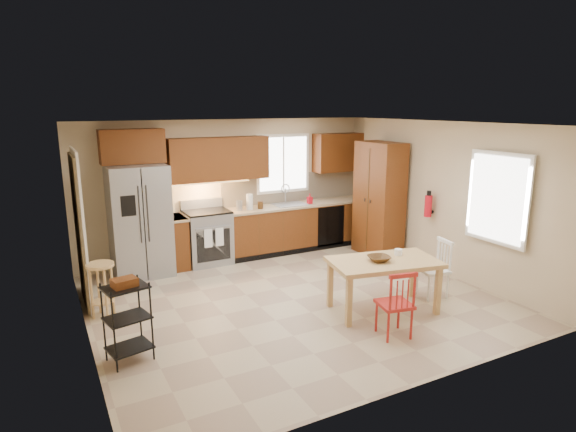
% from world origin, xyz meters
% --- Properties ---
extents(floor, '(5.50, 5.50, 0.00)m').
position_xyz_m(floor, '(0.00, 0.00, 0.00)').
color(floor, tan).
rests_on(floor, ground).
extents(ceiling, '(5.50, 5.00, 0.02)m').
position_xyz_m(ceiling, '(0.00, 0.00, 2.50)').
color(ceiling, silver).
rests_on(ceiling, ground).
extents(wall_back, '(5.50, 0.02, 2.50)m').
position_xyz_m(wall_back, '(0.00, 2.50, 1.25)').
color(wall_back, '#CCB793').
rests_on(wall_back, ground).
extents(wall_front, '(5.50, 0.02, 2.50)m').
position_xyz_m(wall_front, '(0.00, -2.50, 1.25)').
color(wall_front, '#CCB793').
rests_on(wall_front, ground).
extents(wall_left, '(0.02, 5.00, 2.50)m').
position_xyz_m(wall_left, '(-2.75, 0.00, 1.25)').
color(wall_left, '#CCB793').
rests_on(wall_left, ground).
extents(wall_right, '(0.02, 5.00, 2.50)m').
position_xyz_m(wall_right, '(2.75, 0.00, 1.25)').
color(wall_right, '#CCB793').
rests_on(wall_right, ground).
extents(refrigerator, '(0.92, 0.75, 1.82)m').
position_xyz_m(refrigerator, '(-1.70, 2.12, 0.91)').
color(refrigerator, gray).
rests_on(refrigerator, floor).
extents(range_stove, '(0.76, 0.63, 0.92)m').
position_xyz_m(range_stove, '(-0.55, 2.19, 0.46)').
color(range_stove, gray).
rests_on(range_stove, floor).
extents(base_cabinet_narrow, '(0.30, 0.60, 0.90)m').
position_xyz_m(base_cabinet_narrow, '(-1.10, 2.20, 0.45)').
color(base_cabinet_narrow, '#662D12').
rests_on(base_cabinet_narrow, floor).
extents(base_cabinet_run, '(2.92, 0.60, 0.90)m').
position_xyz_m(base_cabinet_run, '(1.29, 2.20, 0.45)').
color(base_cabinet_run, '#662D12').
rests_on(base_cabinet_run, floor).
extents(dishwasher, '(0.60, 0.02, 0.78)m').
position_xyz_m(dishwasher, '(1.85, 1.91, 0.45)').
color(dishwasher, black).
rests_on(dishwasher, floor).
extents(backsplash, '(2.92, 0.03, 0.55)m').
position_xyz_m(backsplash, '(1.29, 2.48, 1.18)').
color(backsplash, beige).
rests_on(backsplash, wall_back).
extents(upper_over_fridge, '(1.00, 0.35, 0.55)m').
position_xyz_m(upper_over_fridge, '(-1.70, 2.33, 2.10)').
color(upper_over_fridge, '#582F0E').
rests_on(upper_over_fridge, wall_back).
extents(upper_left_block, '(1.80, 0.35, 0.75)m').
position_xyz_m(upper_left_block, '(-0.25, 2.33, 1.83)').
color(upper_left_block, '#582F0E').
rests_on(upper_left_block, wall_back).
extents(upper_right_block, '(1.00, 0.35, 0.75)m').
position_xyz_m(upper_right_block, '(2.25, 2.33, 1.83)').
color(upper_right_block, '#582F0E').
rests_on(upper_right_block, wall_back).
extents(window_back, '(1.12, 0.04, 1.12)m').
position_xyz_m(window_back, '(1.10, 2.48, 1.65)').
color(window_back, white).
rests_on(window_back, wall_back).
extents(sink, '(0.62, 0.46, 0.16)m').
position_xyz_m(sink, '(1.10, 2.20, 0.86)').
color(sink, gray).
rests_on(sink, base_cabinet_run).
extents(undercab_glow, '(1.60, 0.30, 0.01)m').
position_xyz_m(undercab_glow, '(-0.55, 2.30, 1.43)').
color(undercab_glow, '#FFBF66').
rests_on(undercab_glow, wall_back).
extents(soap_bottle, '(0.09, 0.09, 0.19)m').
position_xyz_m(soap_bottle, '(1.48, 2.10, 1.00)').
color(soap_bottle, red).
rests_on(soap_bottle, base_cabinet_run).
extents(paper_towel, '(0.12, 0.12, 0.28)m').
position_xyz_m(paper_towel, '(0.25, 2.15, 1.04)').
color(paper_towel, white).
rests_on(paper_towel, base_cabinet_run).
extents(canister_steel, '(0.11, 0.11, 0.18)m').
position_xyz_m(canister_steel, '(0.05, 2.15, 0.99)').
color(canister_steel, gray).
rests_on(canister_steel, base_cabinet_run).
extents(canister_wood, '(0.10, 0.10, 0.14)m').
position_xyz_m(canister_wood, '(0.45, 2.12, 0.97)').
color(canister_wood, '#4F3115').
rests_on(canister_wood, base_cabinet_run).
extents(pantry, '(0.50, 0.95, 2.10)m').
position_xyz_m(pantry, '(2.43, 1.20, 1.05)').
color(pantry, '#662D12').
rests_on(pantry, floor).
extents(fire_extinguisher, '(0.12, 0.12, 0.36)m').
position_xyz_m(fire_extinguisher, '(2.63, 0.15, 1.10)').
color(fire_extinguisher, red).
rests_on(fire_extinguisher, wall_right).
extents(window_right, '(0.04, 1.02, 1.32)m').
position_xyz_m(window_right, '(2.68, -1.15, 1.45)').
color(window_right, white).
rests_on(window_right, wall_right).
extents(doorway, '(0.04, 0.95, 2.10)m').
position_xyz_m(doorway, '(-2.67, 1.30, 1.05)').
color(doorway, '#8C7A59').
rests_on(doorway, wall_left).
extents(dining_table, '(1.57, 1.08, 0.70)m').
position_xyz_m(dining_table, '(0.90, -0.88, 0.35)').
color(dining_table, tan).
rests_on(dining_table, floor).
extents(chair_red, '(0.47, 0.47, 0.85)m').
position_xyz_m(chair_red, '(0.55, -1.53, 0.42)').
color(chair_red, '#A51E19').
rests_on(chair_red, floor).
extents(chair_white, '(0.47, 0.47, 0.85)m').
position_xyz_m(chair_white, '(1.85, -0.83, 0.42)').
color(chair_white, white).
rests_on(chair_white, floor).
extents(table_bowl, '(0.34, 0.34, 0.07)m').
position_xyz_m(table_bowl, '(0.81, -0.88, 0.71)').
color(table_bowl, '#4F3115').
rests_on(table_bowl, dining_table).
extents(table_jar, '(0.11, 0.11, 0.11)m').
position_xyz_m(table_jar, '(1.22, -0.79, 0.74)').
color(table_jar, white).
rests_on(table_jar, dining_table).
extents(bar_stool, '(0.37, 0.37, 0.74)m').
position_xyz_m(bar_stool, '(-2.50, 0.69, 0.37)').
color(bar_stool, tan).
rests_on(bar_stool, floor).
extents(utility_cart, '(0.52, 0.44, 0.90)m').
position_xyz_m(utility_cart, '(-2.40, -0.64, 0.45)').
color(utility_cart, black).
rests_on(utility_cart, floor).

